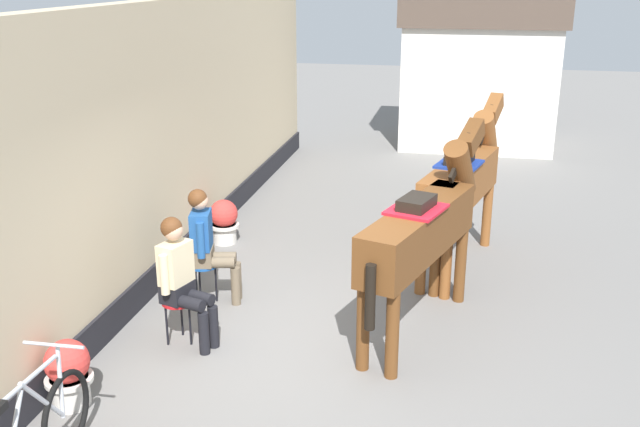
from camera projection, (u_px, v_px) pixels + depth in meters
ground_plane at (373, 245)px, 10.31m from camera, size 40.00×40.00×0.00m
pub_facade_wall at (155, 157)px, 8.91m from camera, size 0.34×14.00×3.40m
distant_cottage at (479, 62)px, 15.71m from camera, size 3.40×2.60×3.50m
seated_visitor_near at (181, 275)px, 7.37m from camera, size 0.61×0.48×1.39m
seated_visitor_far at (207, 240)px, 8.32m from camera, size 0.61×0.48×1.39m
saddled_horse_near at (424, 228)px, 7.59m from camera, size 1.20×2.89×2.06m
saddled_horse_far at (463, 181)px, 9.28m from camera, size 1.04×2.93×2.06m
flower_planter_nearest at (68, 372)px, 6.44m from camera, size 0.43×0.43×0.64m
flower_planter_farthest at (224, 221)px, 10.30m from camera, size 0.43×0.43×0.64m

